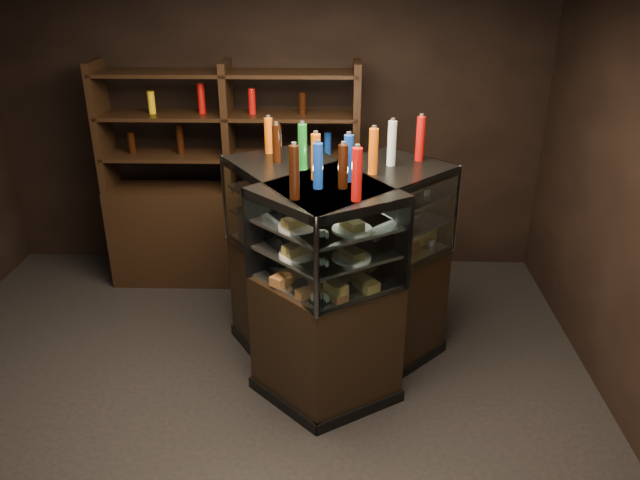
# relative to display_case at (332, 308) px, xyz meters

# --- Properties ---
(ground) EXTENTS (5.00, 5.00, 0.00)m
(ground) POSITION_rel_display_case_xyz_m (-0.62, -0.69, -0.50)
(ground) COLOR black
(ground) RESTS_ON ground
(room_shell) EXTENTS (5.02, 5.02, 3.01)m
(room_shell) POSITION_rel_display_case_xyz_m (-0.62, -0.69, 1.44)
(room_shell) COLOR black
(room_shell) RESTS_ON ground
(display_case) EXTENTS (1.69, 1.53, 1.50)m
(display_case) POSITION_rel_display_case_xyz_m (0.00, 0.00, 0.00)
(display_case) COLOR black
(display_case) RESTS_ON ground
(food_display) EXTENTS (1.23, 1.14, 0.46)m
(food_display) POSITION_rel_display_case_xyz_m (-0.00, -0.01, 0.60)
(food_display) COLOR #D4914C
(food_display) RESTS_ON display_case
(bottles_top) EXTENTS (1.06, 1.00, 0.30)m
(bottles_top) POSITION_rel_display_case_xyz_m (0.00, 0.00, 1.13)
(bottles_top) COLOR #D8590A
(bottles_top) RESTS_ON display_case
(potted_conifer) EXTENTS (0.36, 0.36, 0.76)m
(potted_conifer) POSITION_rel_display_case_xyz_m (0.72, 0.52, -0.06)
(potted_conifer) COLOR black
(potted_conifer) RESTS_ON ground
(back_shelving) EXTENTS (2.23, 0.46, 2.00)m
(back_shelving) POSITION_rel_display_case_xyz_m (-0.92, 1.36, 0.11)
(back_shelving) COLOR black
(back_shelving) RESTS_ON ground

